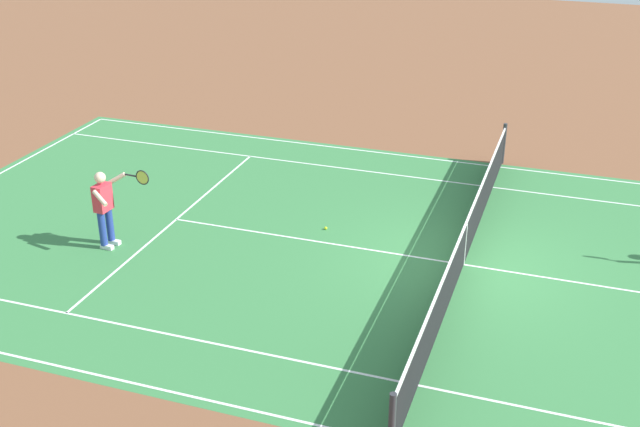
{
  "coord_description": "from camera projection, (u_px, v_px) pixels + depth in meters",
  "views": [
    {
      "loc": [
        -1.87,
        14.2,
        7.72
      ],
      "look_at": [
        2.85,
        0.48,
        0.9
      ],
      "focal_mm": 45.16,
      "sensor_mm": 36.0,
      "label": 1
    }
  ],
  "objects": [
    {
      "name": "tennis_ball",
      "position": [
        326.0,
        228.0,
        17.4
      ],
      "size": [
        0.07,
        0.07,
        0.07
      ],
      "primitive_type": "sphere",
      "color": "#CCE01E",
      "rests_on": "ground_plane"
    },
    {
      "name": "tennis_net",
      "position": [
        465.0,
        243.0,
        15.78
      ],
      "size": [
        0.1,
        11.7,
        1.08
      ],
      "color": "#2D2D33",
      "rests_on": "ground_plane"
    },
    {
      "name": "tennis_player_near",
      "position": [
        105.0,
        205.0,
        16.33
      ],
      "size": [
        1.1,
        0.78,
        1.7
      ],
      "color": "navy",
      "rests_on": "ground_plane"
    },
    {
      "name": "court_slab",
      "position": [
        463.0,
        265.0,
        15.99
      ],
      "size": [
        24.2,
        11.4,
        0.0
      ],
      "primitive_type": "cube",
      "color": "#387A42",
      "rests_on": "ground_plane"
    },
    {
      "name": "court_line_markings",
      "position": [
        463.0,
        264.0,
        15.99
      ],
      "size": [
        23.85,
        11.05,
        0.01
      ],
      "color": "white",
      "rests_on": "ground_plane"
    },
    {
      "name": "ground_plane",
      "position": [
        463.0,
        265.0,
        15.99
      ],
      "size": [
        60.0,
        60.0,
        0.0
      ],
      "primitive_type": "plane",
      "color": "brown"
    }
  ]
}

